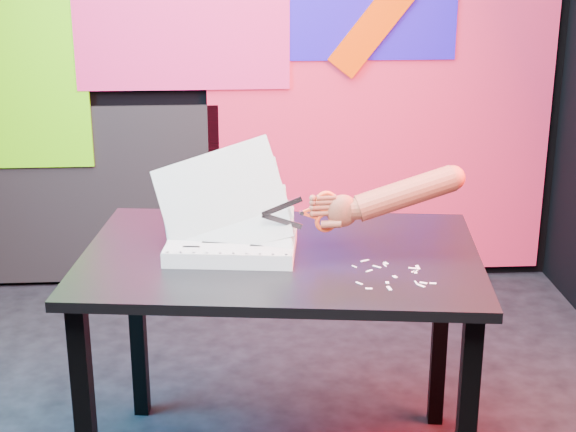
{
  "coord_description": "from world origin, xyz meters",
  "views": [
    {
      "loc": [
        -0.03,
        -2.51,
        1.68
      ],
      "look_at": [
        0.12,
        -0.12,
        0.87
      ],
      "focal_mm": 55.0,
      "sensor_mm": 36.0,
      "label": 1
    }
  ],
  "objects": [
    {
      "name": "printout_stack",
      "position": [
        -0.04,
        -0.08,
        0.78
      ],
      "size": [
        0.44,
        0.31,
        0.35
      ],
      "rotation": [
        0.0,
        0.0,
        -0.12
      ],
      "color": "silver",
      "rests_on": "work_table"
    },
    {
      "name": "backdrop",
      "position": [
        0.06,
        1.46,
        0.96
      ],
      "size": [
        2.88,
        0.05,
        2.08
      ],
      "color": "#DD2145",
      "rests_on": "ground"
    },
    {
      "name": "work_table",
      "position": [
        0.1,
        -0.1,
        0.66
      ],
      "size": [
        1.24,
        0.91,
        0.75
      ],
      "rotation": [
        0.0,
        0.0,
        -0.12
      ],
      "color": "black",
      "rests_on": "ground"
    },
    {
      "name": "scissors",
      "position": [
        0.22,
        -0.11,
        0.88
      ],
      "size": [
        0.22,
        0.03,
        0.13
      ],
      "rotation": [
        0.0,
        0.0,
        0.09
      ],
      "color": "#BBBBBB",
      "rests_on": "printout_stack"
    },
    {
      "name": "paper_clippings",
      "position": [
        0.41,
        -0.29,
        0.75
      ],
      "size": [
        0.22,
        0.23,
        0.0
      ],
      "color": "silver",
      "rests_on": "work_table"
    },
    {
      "name": "room",
      "position": [
        0.0,
        0.0,
        1.35
      ],
      "size": [
        3.01,
        3.01,
        2.71
      ],
      "color": "#232329",
      "rests_on": "ground"
    },
    {
      "name": "hand_forearm",
      "position": [
        0.43,
        -0.1,
        0.92
      ],
      "size": [
        0.45,
        0.11,
        0.17
      ],
      "rotation": [
        0.0,
        0.0,
        0.09
      ],
      "color": "#994330",
      "rests_on": "work_table"
    }
  ]
}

